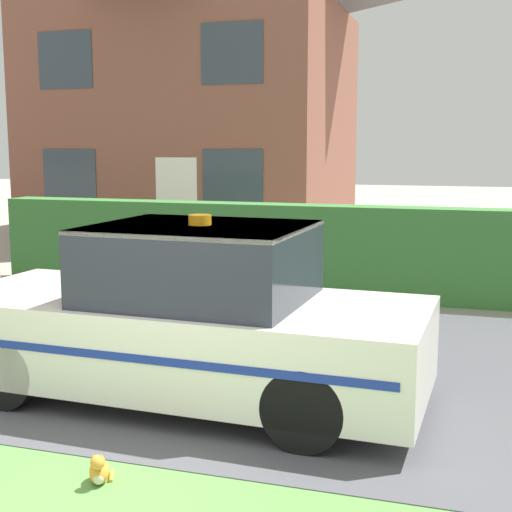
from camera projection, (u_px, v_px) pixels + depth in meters
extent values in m
cube|color=#4C4C51|center=(248.00, 358.00, 7.95)|extent=(28.00, 5.61, 0.01)
cube|color=#3D7F38|center=(306.00, 250.00, 11.27)|extent=(10.64, 0.55, 1.44)
cylinder|color=black|center=(99.00, 330.00, 7.86)|extent=(0.67, 0.22, 0.67)
cylinder|color=black|center=(5.00, 372.00, 6.39)|extent=(0.67, 0.22, 0.67)
cylinder|color=black|center=(347.00, 354.00, 6.94)|extent=(0.67, 0.22, 0.67)
cylinder|color=black|center=(304.00, 409.00, 5.48)|extent=(0.67, 0.22, 0.67)
cube|color=silver|center=(183.00, 338.00, 6.63)|extent=(4.54, 1.92, 0.77)
cube|color=#232833|center=(200.00, 262.00, 6.46)|extent=(1.94, 1.65, 0.68)
cube|color=silver|center=(200.00, 227.00, 6.41)|extent=(1.94, 1.65, 0.04)
cube|color=navy|center=(219.00, 311.00, 7.45)|extent=(4.26, 0.15, 0.07)
cube|color=navy|center=(136.00, 359.00, 5.80)|extent=(4.26, 0.15, 0.07)
cylinder|color=orange|center=(200.00, 220.00, 6.40)|extent=(0.21, 0.21, 0.09)
ellipsoid|color=orange|center=(99.00, 471.00, 5.01)|extent=(0.21, 0.24, 0.17)
ellipsoid|color=beige|center=(98.00, 478.00, 4.93)|extent=(0.09, 0.08, 0.10)
sphere|color=orange|center=(98.00, 462.00, 4.91)|extent=(0.10, 0.10, 0.10)
cone|color=orange|center=(93.00, 457.00, 4.90)|extent=(0.04, 0.04, 0.04)
cone|color=orange|center=(102.00, 456.00, 4.90)|extent=(0.04, 0.04, 0.04)
cylinder|color=orange|center=(111.00, 476.00, 5.10)|extent=(0.10, 0.16, 0.03)
cube|color=brown|center=(199.00, 125.00, 18.96)|extent=(7.41, 6.24, 5.83)
cube|color=white|center=(177.00, 204.00, 16.09)|extent=(1.00, 0.02, 2.10)
cube|color=#333D47|center=(70.00, 177.00, 16.81)|extent=(1.40, 0.02, 1.30)
cube|color=#333D47|center=(232.00, 179.00, 15.61)|extent=(1.40, 0.02, 1.30)
cube|color=#333D47|center=(65.00, 60.00, 16.40)|extent=(1.40, 0.02, 1.30)
cube|color=#333D47|center=(232.00, 53.00, 15.20)|extent=(1.40, 0.02, 1.30)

